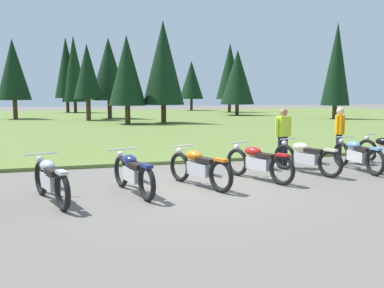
% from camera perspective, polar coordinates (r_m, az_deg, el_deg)
% --- Properties ---
extents(ground_plane, '(140.00, 140.00, 0.00)m').
position_cam_1_polar(ground_plane, '(8.74, 1.12, -6.33)').
color(ground_plane, '#605B54').
extents(grass_moorland, '(80.00, 44.00, 0.10)m').
position_cam_1_polar(grass_moorland, '(33.35, -11.97, 3.43)').
color(grass_moorland, '#5B7033').
rests_on(grass_moorland, ground).
extents(forest_treeline, '(28.21, 26.12, 8.78)m').
position_cam_1_polar(forest_treeline, '(39.73, -5.38, 10.43)').
color(forest_treeline, '#47331E').
rests_on(forest_treeline, ground).
extents(motorcycle_silver, '(0.88, 2.02, 0.88)m').
position_cam_1_polar(motorcycle_silver, '(7.94, -19.73, -4.86)').
color(motorcycle_silver, black).
rests_on(motorcycle_silver, ground).
extents(motorcycle_navy, '(0.76, 2.06, 0.88)m').
position_cam_1_polar(motorcycle_navy, '(8.24, -8.54, -4.11)').
color(motorcycle_navy, black).
rests_on(motorcycle_navy, ground).
extents(motorcycle_orange, '(0.98, 1.97, 0.88)m').
position_cam_1_polar(motorcycle_orange, '(8.76, 0.98, -3.37)').
color(motorcycle_orange, black).
rests_on(motorcycle_orange, ground).
extents(motorcycle_red, '(0.98, 1.97, 0.88)m').
position_cam_1_polar(motorcycle_red, '(9.57, 9.50, -2.59)').
color(motorcycle_red, black).
rests_on(motorcycle_red, ground).
extents(motorcycle_cream, '(0.96, 1.98, 0.88)m').
position_cam_1_polar(motorcycle_cream, '(10.68, 16.11, -1.77)').
color(motorcycle_cream, black).
rests_on(motorcycle_cream, ground).
extents(motorcycle_sky_blue, '(0.62, 2.10, 0.88)m').
position_cam_1_polar(motorcycle_sky_blue, '(11.50, 22.72, -1.43)').
color(motorcycle_sky_blue, black).
rests_on(motorcycle_sky_blue, ground).
extents(rider_checking_bike, '(0.54, 0.29, 1.67)m').
position_cam_1_polar(rider_checking_bike, '(11.36, 13.01, 1.42)').
color(rider_checking_bike, black).
rests_on(rider_checking_bike, ground).
extents(rider_in_hivis_vest, '(0.36, 0.50, 1.67)m').
position_cam_1_polar(rider_in_hivis_vest, '(12.59, 20.50, 1.68)').
color(rider_in_hivis_vest, black).
rests_on(rider_in_hivis_vest, ground).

